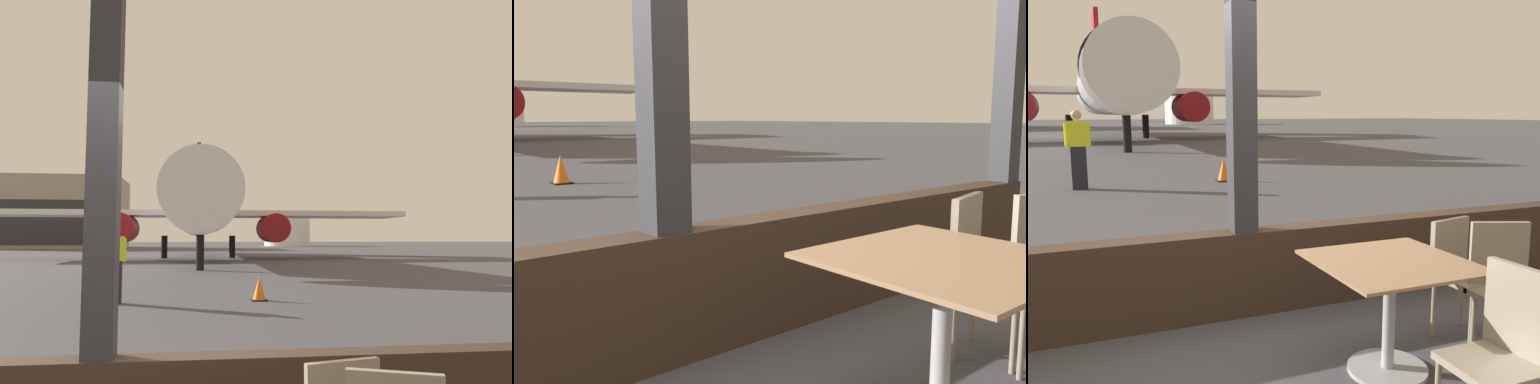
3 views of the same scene
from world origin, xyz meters
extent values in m
plane|color=#424247|center=(0.00, 40.00, 0.00)|extent=(220.00, 220.00, 0.00)
cube|color=#2D2D33|center=(0.00, 0.00, 1.73)|extent=(0.20, 0.20, 3.47)
cylinder|color=silver|center=(0.81, 31.32, 3.38)|extent=(3.58, 26.82, 3.58)
cone|color=silver|center=(0.81, 16.61, 3.38)|extent=(3.40, 2.60, 3.40)
cylinder|color=black|center=(0.81, 18.51, 3.53)|extent=(3.65, 0.90, 3.65)
cube|color=silver|center=(-6.72, 30.76, 3.08)|extent=(13.26, 4.20, 0.36)
cube|color=silver|center=(8.33, 30.76, 3.08)|extent=(13.26, 4.20, 0.36)
cylinder|color=maroon|center=(-4.18, 29.36, 2.08)|extent=(1.90, 3.20, 1.90)
cylinder|color=maroon|center=(5.79, 29.36, 2.08)|extent=(1.90, 3.20, 1.90)
cube|color=maroon|center=(0.81, 43.23, 7.57)|extent=(0.36, 4.40, 5.20)
cylinder|color=black|center=(0.81, 18.81, 0.80)|extent=(0.36, 0.36, 1.59)
cylinder|color=black|center=(-1.59, 31.76, 0.80)|extent=(0.44, 0.44, 1.59)
cylinder|color=black|center=(3.21, 31.76, 0.80)|extent=(0.44, 0.44, 1.59)
cube|color=black|center=(-1.20, 8.06, 0.47)|extent=(0.32, 0.20, 0.95)
cube|color=yellow|center=(-1.20, 8.06, 1.23)|extent=(0.40, 0.22, 0.55)
sphere|color=tan|center=(-1.20, 8.06, 1.63)|extent=(0.22, 0.22, 0.22)
cylinder|color=yellow|center=(-0.98, 7.97, 1.20)|extent=(0.09, 0.09, 0.52)
cylinder|color=yellow|center=(-1.42, 8.15, 1.20)|extent=(0.09, 0.09, 0.52)
cone|color=orange|center=(2.10, 8.17, 0.29)|extent=(0.32, 0.32, 0.57)
cube|color=black|center=(2.10, 8.17, 0.01)|extent=(0.36, 0.36, 0.03)
cube|color=#9E9384|center=(-20.58, 67.99, 4.85)|extent=(21.82, 12.32, 9.69)
cube|color=#2D2D33|center=(-20.58, 61.78, 3.39)|extent=(15.27, 0.10, 5.81)
cylinder|color=white|center=(15.87, 77.81, 2.33)|extent=(7.66, 7.66, 4.65)
camera|label=1|loc=(0.61, -3.31, 1.48)|focal=34.16mm
camera|label=2|loc=(-1.31, -2.45, 1.30)|focal=37.40mm
camera|label=3|loc=(-1.22, -3.87, 1.66)|focal=35.39mm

